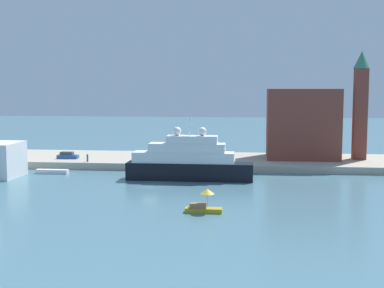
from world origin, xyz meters
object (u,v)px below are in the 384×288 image
work_barge (52,171)px  person_figure (87,158)px  bell_tower (361,101)px  harbor_building (302,124)px  small_motorboat (204,204)px  large_yacht (188,162)px  mooring_bollard (171,161)px  parked_car (68,156)px

work_barge → person_figure: person_figure is taller
bell_tower → person_figure: bell_tower is taller
harbor_building → small_motorboat: bearing=-110.3°
work_barge → harbor_building: harbor_building is taller
large_yacht → person_figure: 23.91m
harbor_building → person_figure: (-43.16, -10.63, -6.50)m
bell_tower → mooring_bollard: (-37.75, -9.85, -11.56)m
bell_tower → person_figure: 56.72m
mooring_bollard → parked_car: bearing=169.9°
work_barge → parked_car: 10.82m
harbor_building → mooring_bollard: (-26.20, -10.52, -6.84)m
parked_car → mooring_bollard: 22.88m
small_motorboat → mooring_bollard: small_motorboat is taller
bell_tower → parked_car: bell_tower is taller
large_yacht → bell_tower: bearing=31.5°
parked_car → bell_tower: bearing=5.5°
work_barge → harbor_building: 51.66m
parked_car → person_figure: 6.94m
bell_tower → parked_car: 61.62m
large_yacht → work_barge: large_yacht is taller
parked_car → person_figure: person_figure is taller
person_figure → harbor_building: bearing=13.8°
small_motorboat → mooring_bollard: bearing=105.4°
harbor_building → bell_tower: (11.55, -0.67, 4.72)m
small_motorboat → bell_tower: (28.25, 44.43, 12.25)m
small_motorboat → person_figure: small_motorboat is taller
large_yacht → harbor_building: (21.64, 21.03, 5.47)m
work_barge → mooring_bollard: 22.85m
large_yacht → parked_car: size_ratio=5.12×
parked_car → person_figure: size_ratio=2.63×
bell_tower → person_figure: (-54.70, -9.96, -11.22)m
work_barge → parked_car: parked_car is taller
harbor_building → mooring_bollard: size_ratio=17.62×
large_yacht → small_motorboat: large_yacht is taller
bell_tower → harbor_building: bearing=176.7°
harbor_building → bell_tower: bell_tower is taller
small_motorboat → harbor_building: size_ratio=0.33×
work_barge → parked_car: size_ratio=1.41×
harbor_building → mooring_bollard: harbor_building is taller
small_motorboat → harbor_building: bearing=69.7°
work_barge → person_figure: bearing=53.4°
small_motorboat → mooring_bollard: size_ratio=5.79×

